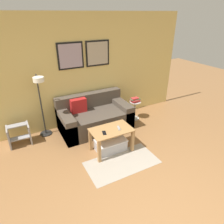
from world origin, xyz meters
TOP-DOWN VIEW (x-y plane):
  - wall_back at (0.00, 3.31)m, footprint 5.60×0.09m
  - area_rug at (0.11, 1.44)m, footprint 1.34×0.69m
  - couch at (0.16, 2.83)m, footprint 1.63×0.89m
  - coffee_table at (0.11, 1.88)m, footprint 0.80×0.50m
  - storage_bin at (0.10, 1.89)m, footprint 0.61×0.39m
  - floor_lamp at (-0.94, 2.96)m, footprint 0.27×0.51m
  - side_table at (1.29, 2.79)m, footprint 0.29×0.29m
  - book_stack at (1.28, 2.79)m, footprint 0.25×0.19m
  - remote_control at (0.25, 1.84)m, footprint 0.08×0.16m
  - cell_phone at (-0.07, 1.82)m, footprint 0.10×0.15m
  - step_stool at (-1.49, 2.98)m, footprint 0.43×0.34m

SIDE VIEW (x-z plane):
  - area_rug at x=0.11m, z-range 0.00..0.01m
  - storage_bin at x=0.10m, z-range 0.00..0.24m
  - step_stool at x=-1.49m, z-range 0.02..0.45m
  - side_table at x=1.29m, z-range 0.05..0.53m
  - couch at x=0.16m, z-range -0.11..0.69m
  - coffee_table at x=0.11m, z-range 0.13..0.62m
  - cell_phone at x=-0.07m, z-range 0.49..0.50m
  - remote_control at x=0.25m, z-range 0.49..0.51m
  - book_stack at x=1.28m, z-range 0.48..0.59m
  - floor_lamp at x=-0.94m, z-range 0.26..1.68m
  - wall_back at x=0.00m, z-range 0.01..2.56m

